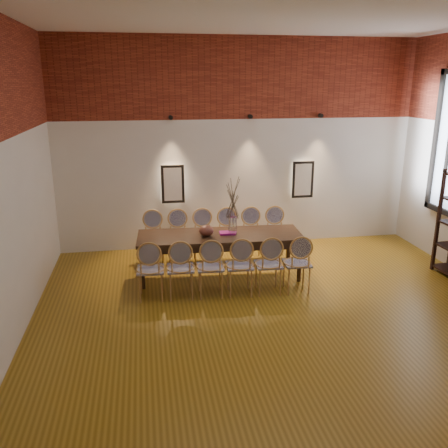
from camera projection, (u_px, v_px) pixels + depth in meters
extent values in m
cube|color=olive|center=(289.00, 327.00, 6.43)|extent=(7.00, 7.00, 0.02)
cube|color=silver|center=(303.00, 4.00, 5.26)|extent=(7.00, 7.00, 0.02)
cube|color=silver|center=(238.00, 145.00, 9.19)|extent=(7.00, 0.10, 4.00)
cube|color=maroon|center=(240.00, 78.00, 8.77)|extent=(7.00, 0.02, 1.50)
cube|color=#FFEAC6|center=(173.00, 184.00, 9.09)|extent=(0.36, 0.06, 0.66)
cube|color=#FFEAC6|center=(302.00, 179.00, 9.51)|extent=(0.36, 0.06, 0.66)
cylinder|color=black|center=(171.00, 118.00, 8.70)|extent=(0.08, 0.10, 0.08)
cylinder|color=black|center=(250.00, 117.00, 8.94)|extent=(0.08, 0.10, 0.08)
cylinder|color=black|center=(321.00, 116.00, 9.17)|extent=(0.08, 0.10, 0.08)
cube|color=#362013|center=(220.00, 256.00, 7.97)|extent=(2.76, 1.02, 0.75)
cylinder|color=silver|center=(233.00, 225.00, 7.85)|extent=(0.14, 0.14, 0.30)
ellipsoid|color=brown|center=(206.00, 231.00, 7.77)|extent=(0.24, 0.24, 0.18)
cube|color=#96147F|center=(227.00, 233.00, 7.89)|extent=(0.27, 0.19, 0.03)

